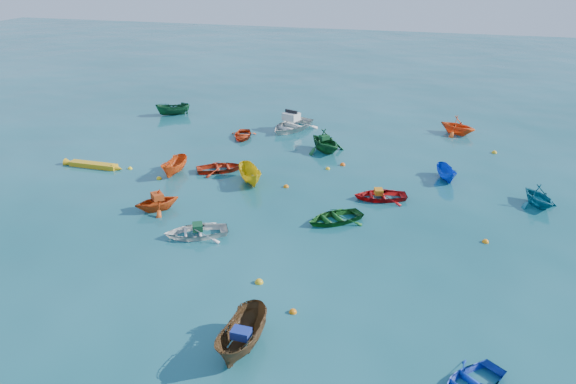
# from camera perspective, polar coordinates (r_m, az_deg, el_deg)

# --- Properties ---
(ground) EXTENTS (160.00, 160.00, 0.00)m
(ground) POSITION_cam_1_polar(r_m,az_deg,el_deg) (29.03, -2.70, -4.53)
(ground) COLOR #0A424A
(ground) RESTS_ON ground
(dinghy_white_near) EXTENTS (3.95, 3.56, 0.67)m
(dinghy_white_near) POSITION_cam_1_polar(r_m,az_deg,el_deg) (29.46, -9.30, -4.40)
(dinghy_white_near) COLOR silver
(dinghy_white_near) RESTS_ON ground
(sampan_brown_mid) EXTENTS (1.44, 3.55, 1.36)m
(sampan_brown_mid) POSITION_cam_1_polar(r_m,az_deg,el_deg) (21.64, -4.56, -15.67)
(sampan_brown_mid) COLOR #52371D
(sampan_brown_mid) RESTS_ON ground
(dinghy_orange_w) EXTENTS (3.31, 3.30, 1.32)m
(dinghy_orange_w) POSITION_cam_1_polar(r_m,az_deg,el_deg) (32.68, -13.09, -1.79)
(dinghy_orange_w) COLOR #D84B14
(dinghy_orange_w) RESTS_ON ground
(sampan_yellow_mid) EXTENTS (2.68, 3.22, 1.20)m
(sampan_yellow_mid) POSITION_cam_1_polar(r_m,az_deg,el_deg) (35.61, -3.82, 0.97)
(sampan_yellow_mid) COLOR gold
(sampan_yellow_mid) RESTS_ON ground
(dinghy_green_e) EXTENTS (3.90, 3.80, 0.66)m
(dinghy_green_e) POSITION_cam_1_polar(r_m,az_deg,el_deg) (30.64, 4.74, -2.99)
(dinghy_green_e) COLOR #14551A
(dinghy_green_e) RESTS_ON ground
(dinghy_cyan_se) EXTENTS (3.16, 3.30, 1.35)m
(dinghy_cyan_se) POSITION_cam_1_polar(r_m,az_deg,el_deg) (35.46, 23.98, -1.24)
(dinghy_cyan_se) COLOR #156F86
(dinghy_cyan_se) RESTS_ON ground
(dinghy_red_nw) EXTENTS (3.87, 3.52, 0.66)m
(dinghy_red_nw) POSITION_cam_1_polar(r_m,az_deg,el_deg) (37.67, -6.85, 2.14)
(dinghy_red_nw) COLOR #B0270E
(dinghy_red_nw) RESTS_ON ground
(sampan_orange_n) EXTENTS (1.16, 2.96, 1.14)m
(sampan_orange_n) POSITION_cam_1_polar(r_m,az_deg,el_deg) (37.70, -11.37, 1.85)
(sampan_orange_n) COLOR #DA4D14
(sampan_orange_n) RESTS_ON ground
(dinghy_green_n) EXTENTS (4.34, 4.34, 1.73)m
(dinghy_green_n) POSITION_cam_1_polar(r_m,az_deg,el_deg) (41.20, 3.75, 4.17)
(dinghy_green_n) COLOR #135425
(dinghy_green_n) RESTS_ON ground
(dinghy_red_ne) EXTENTS (3.60, 3.00, 0.64)m
(dinghy_red_ne) POSITION_cam_1_polar(r_m,az_deg,el_deg) (33.67, 9.31, -0.69)
(dinghy_red_ne) COLOR #B40F10
(dinghy_red_ne) RESTS_ON ground
(sampan_blue_far) EXTENTS (1.70, 2.70, 0.98)m
(sampan_blue_far) POSITION_cam_1_polar(r_m,az_deg,el_deg) (37.43, 15.73, 1.25)
(sampan_blue_far) COLOR #0F3FBC
(sampan_blue_far) RESTS_ON ground
(dinghy_red_far) EXTENTS (2.61, 3.20, 0.58)m
(dinghy_red_far) POSITION_cam_1_polar(r_m,az_deg,el_deg) (44.28, -4.63, 5.54)
(dinghy_red_far) COLOR red
(dinghy_red_far) RESTS_ON ground
(dinghy_orange_far) EXTENTS (3.85, 3.69, 1.57)m
(dinghy_orange_far) POSITION_cam_1_polar(r_m,az_deg,el_deg) (47.01, 16.77, 5.67)
(dinghy_orange_far) COLOR #F75517
(dinghy_orange_far) RESTS_ON ground
(sampan_green_far) EXTENTS (3.13, 2.46, 1.15)m
(sampan_green_far) POSITION_cam_1_polar(r_m,az_deg,el_deg) (51.32, -11.56, 7.67)
(sampan_green_far) COLOR #104624
(sampan_green_far) RESTS_ON ground
(kayak_yellow) EXTENTS (4.15, 0.65, 0.42)m
(kayak_yellow) POSITION_cam_1_polar(r_m,az_deg,el_deg) (40.25, -19.12, 2.39)
(kayak_yellow) COLOR gold
(kayak_yellow) RESTS_ON ground
(motorboat_white) EXTENTS (4.65, 5.42, 1.55)m
(motorboat_white) POSITION_cam_1_polar(r_m,az_deg,el_deg) (46.13, 0.33, 6.36)
(motorboat_white) COLOR silver
(motorboat_white) RESTS_ON ground
(tarp_green_a) EXTENTS (0.76, 0.83, 0.33)m
(tarp_green_a) POSITION_cam_1_polar(r_m,az_deg,el_deg) (29.23, -9.17, -3.51)
(tarp_green_a) COLOR #114426
(tarp_green_a) RESTS_ON dinghy_white_near
(tarp_blue_a) EXTENTS (0.70, 0.54, 0.33)m
(tarp_blue_a) POSITION_cam_1_polar(r_m,az_deg,el_deg) (21.01, -4.80, -14.13)
(tarp_blue_a) COLOR navy
(tarp_blue_a) RESTS_ON sampan_brown_mid
(tarp_orange_a) EXTENTS (0.93, 0.93, 0.36)m
(tarp_orange_a) POSITION_cam_1_polar(r_m,az_deg,el_deg) (32.34, -13.14, -0.43)
(tarp_orange_a) COLOR #B63C12
(tarp_orange_a) RESTS_ON dinghy_orange_w
(tarp_green_b) EXTENTS (0.81, 0.81, 0.32)m
(tarp_green_b) POSITION_cam_1_polar(r_m,az_deg,el_deg) (40.95, 3.71, 5.56)
(tarp_green_b) COLOR #124922
(tarp_green_b) RESTS_ON dinghy_green_n
(tarp_orange_b) EXTENTS (0.64, 0.74, 0.31)m
(tarp_orange_b) POSITION_cam_1_polar(r_m,az_deg,el_deg) (33.46, 9.19, 0.05)
(tarp_orange_b) COLOR orange
(tarp_orange_b) RESTS_ON dinghy_red_ne
(buoy_ye_a) EXTENTS (0.38, 0.38, 0.38)m
(buoy_ye_a) POSITION_cam_1_polar(r_m,az_deg,el_deg) (25.27, -2.96, -9.19)
(buoy_ye_a) COLOR gold
(buoy_ye_a) RESTS_ON ground
(buoy_or_b) EXTENTS (0.33, 0.33, 0.33)m
(buoy_or_b) POSITION_cam_1_polar(r_m,az_deg,el_deg) (23.41, 0.49, -12.14)
(buoy_or_b) COLOR orange
(buoy_or_b) RESTS_ON ground
(buoy_ye_b) EXTENTS (0.34, 0.34, 0.34)m
(buoy_ye_b) POSITION_cam_1_polar(r_m,az_deg,el_deg) (37.03, -12.96, 1.30)
(buoy_ye_b) COLOR yellow
(buoy_ye_b) RESTS_ON ground
(buoy_or_c) EXTENTS (0.34, 0.34, 0.34)m
(buoy_or_c) POSITION_cam_1_polar(r_m,az_deg,el_deg) (34.85, -0.20, 0.50)
(buoy_or_c) COLOR orange
(buoy_or_c) RESTS_ON ground
(buoy_ye_c) EXTENTS (0.30, 0.30, 0.30)m
(buoy_ye_c) POSITION_cam_1_polar(r_m,az_deg,el_deg) (37.81, 4.06, 2.34)
(buoy_ye_c) COLOR yellow
(buoy_ye_c) RESTS_ON ground
(buoy_or_d) EXTENTS (0.34, 0.34, 0.34)m
(buoy_or_d) POSITION_cam_1_polar(r_m,az_deg,el_deg) (30.15, 19.41, -4.84)
(buoy_or_d) COLOR orange
(buoy_or_d) RESTS_ON ground
(buoy_ye_d) EXTENTS (0.31, 0.31, 0.31)m
(buoy_ye_d) POSITION_cam_1_polar(r_m,az_deg,el_deg) (39.23, -15.75, 2.28)
(buoy_ye_d) COLOR yellow
(buoy_ye_d) RESTS_ON ground
(buoy_or_e) EXTENTS (0.38, 0.38, 0.38)m
(buoy_or_e) POSITION_cam_1_polar(r_m,az_deg,el_deg) (38.57, 5.57, 2.72)
(buoy_or_e) COLOR #EC560C
(buoy_or_e) RESTS_ON ground
(buoy_ye_e) EXTENTS (0.38, 0.38, 0.38)m
(buoy_ye_e) POSITION_cam_1_polar(r_m,az_deg,el_deg) (43.38, 20.21, 3.74)
(buoy_ye_e) COLOR gold
(buoy_ye_e) RESTS_ON ground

